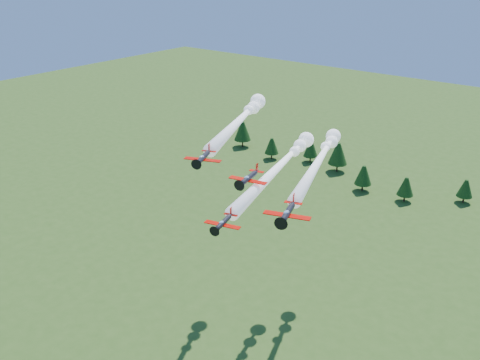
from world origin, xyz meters
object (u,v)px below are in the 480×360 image
Objects in this scene: plane_left at (241,119)px; plane_right at (320,158)px; plane_lead at (281,164)px; plane_slot at (249,178)px.

plane_left reaches higher than plane_right.
plane_slot is (1.87, -13.83, 1.95)m from plane_lead.
plane_lead is at bearing -26.95° from plane_left.
plane_slot reaches higher than plane_lead.
plane_right is 5.79× the size of plane_slot.
plane_lead is 10.00m from plane_right.
plane_right is at bearing 72.19° from plane_slot.
plane_right is at bearing 49.63° from plane_lead.
plane_left is at bearing 160.76° from plane_lead.
plane_right is 23.08m from plane_slot.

